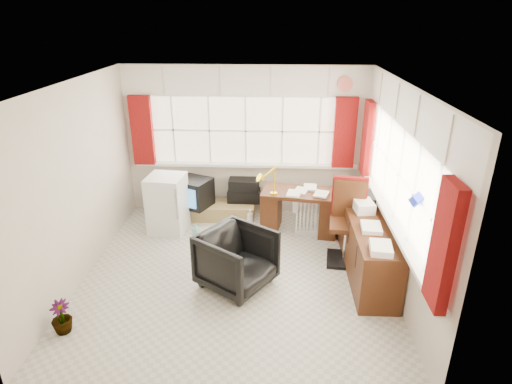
{
  "coord_description": "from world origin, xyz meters",
  "views": [
    {
      "loc": [
        0.49,
        -4.85,
        3.25
      ],
      "look_at": [
        0.24,
        0.55,
        0.97
      ],
      "focal_mm": 30.0,
      "sensor_mm": 36.0,
      "label": 1
    }
  ],
  "objects_px": {
    "crt_tv": "(194,193)",
    "desk_lamp": "(274,174)",
    "tv_bench": "(213,210)",
    "credenza": "(366,244)",
    "mini_fridge": "(167,204)",
    "radiator": "(307,220)",
    "office_chair": "(237,259)",
    "task_chair": "(348,217)",
    "desk": "(300,209)"
  },
  "relations": [
    {
      "from": "desk_lamp",
      "to": "tv_bench",
      "type": "distance_m",
      "value": 1.46
    },
    {
      "from": "radiator",
      "to": "credenza",
      "type": "xyz_separation_m",
      "value": [
        0.71,
        -0.98,
        0.16
      ]
    },
    {
      "from": "desk_lamp",
      "to": "office_chair",
      "type": "relative_size",
      "value": 0.56
    },
    {
      "from": "desk",
      "to": "mini_fridge",
      "type": "distance_m",
      "value": 2.09
    },
    {
      "from": "radiator",
      "to": "mini_fridge",
      "type": "height_order",
      "value": "mini_fridge"
    },
    {
      "from": "desk_lamp",
      "to": "credenza",
      "type": "relative_size",
      "value": 0.23
    },
    {
      "from": "office_chair",
      "to": "credenza",
      "type": "relative_size",
      "value": 0.41
    },
    {
      "from": "office_chair",
      "to": "crt_tv",
      "type": "bearing_deg",
      "value": 59.91
    },
    {
      "from": "credenza",
      "to": "mini_fridge",
      "type": "bearing_deg",
      "value": 161.22
    },
    {
      "from": "task_chair",
      "to": "crt_tv",
      "type": "bearing_deg",
      "value": 154.81
    },
    {
      "from": "task_chair",
      "to": "tv_bench",
      "type": "relative_size",
      "value": 0.84
    },
    {
      "from": "office_chair",
      "to": "mini_fridge",
      "type": "height_order",
      "value": "mini_fridge"
    },
    {
      "from": "task_chair",
      "to": "radiator",
      "type": "xyz_separation_m",
      "value": [
        -0.5,
        0.67,
        -0.39
      ]
    },
    {
      "from": "credenza",
      "to": "mini_fridge",
      "type": "height_order",
      "value": "mini_fridge"
    },
    {
      "from": "office_chair",
      "to": "radiator",
      "type": "distance_m",
      "value": 1.74
    },
    {
      "from": "desk_lamp",
      "to": "mini_fridge",
      "type": "distance_m",
      "value": 1.75
    },
    {
      "from": "tv_bench",
      "to": "mini_fridge",
      "type": "relative_size",
      "value": 1.51
    },
    {
      "from": "credenza",
      "to": "crt_tv",
      "type": "relative_size",
      "value": 3.01
    },
    {
      "from": "tv_bench",
      "to": "mini_fridge",
      "type": "xyz_separation_m",
      "value": [
        -0.64,
        -0.53,
        0.34
      ]
    },
    {
      "from": "task_chair",
      "to": "mini_fridge",
      "type": "bearing_deg",
      "value": 165.85
    },
    {
      "from": "credenza",
      "to": "tv_bench",
      "type": "height_order",
      "value": "credenza"
    },
    {
      "from": "task_chair",
      "to": "crt_tv",
      "type": "relative_size",
      "value": 1.78
    },
    {
      "from": "credenza",
      "to": "tv_bench",
      "type": "relative_size",
      "value": 1.43
    },
    {
      "from": "radiator",
      "to": "crt_tv",
      "type": "distance_m",
      "value": 1.93
    },
    {
      "from": "radiator",
      "to": "tv_bench",
      "type": "distance_m",
      "value": 1.66
    },
    {
      "from": "office_chair",
      "to": "crt_tv",
      "type": "relative_size",
      "value": 1.25
    },
    {
      "from": "radiator",
      "to": "tv_bench",
      "type": "height_order",
      "value": "radiator"
    },
    {
      "from": "crt_tv",
      "to": "mini_fridge",
      "type": "distance_m",
      "value": 0.55
    },
    {
      "from": "mini_fridge",
      "to": "task_chair",
      "type": "bearing_deg",
      "value": -14.15
    },
    {
      "from": "crt_tv",
      "to": "mini_fridge",
      "type": "height_order",
      "value": "mini_fridge"
    },
    {
      "from": "tv_bench",
      "to": "mini_fridge",
      "type": "bearing_deg",
      "value": -140.6
    },
    {
      "from": "desk_lamp",
      "to": "tv_bench",
      "type": "relative_size",
      "value": 0.33
    },
    {
      "from": "crt_tv",
      "to": "desk_lamp",
      "type": "bearing_deg",
      "value": -18.8
    },
    {
      "from": "tv_bench",
      "to": "desk",
      "type": "bearing_deg",
      "value": -16.79
    },
    {
      "from": "radiator",
      "to": "credenza",
      "type": "bearing_deg",
      "value": -53.89
    },
    {
      "from": "credenza",
      "to": "radiator",
      "type": "bearing_deg",
      "value": 126.11
    },
    {
      "from": "radiator",
      "to": "task_chair",
      "type": "bearing_deg",
      "value": -53.36
    },
    {
      "from": "desk",
      "to": "radiator",
      "type": "height_order",
      "value": "desk"
    },
    {
      "from": "desk",
      "to": "tv_bench",
      "type": "height_order",
      "value": "desk"
    },
    {
      "from": "task_chair",
      "to": "office_chair",
      "type": "relative_size",
      "value": 1.43
    },
    {
      "from": "desk_lamp",
      "to": "tv_bench",
      "type": "xyz_separation_m",
      "value": [
        -1.03,
        0.55,
        -0.87
      ]
    },
    {
      "from": "desk",
      "to": "task_chair",
      "type": "relative_size",
      "value": 1.06
    },
    {
      "from": "desk",
      "to": "desk_lamp",
      "type": "relative_size",
      "value": 2.7
    },
    {
      "from": "desk_lamp",
      "to": "credenza",
      "type": "height_order",
      "value": "desk_lamp"
    },
    {
      "from": "desk_lamp",
      "to": "task_chair",
      "type": "distance_m",
      "value": 1.28
    },
    {
      "from": "radiator",
      "to": "mini_fridge",
      "type": "relative_size",
      "value": 0.62
    },
    {
      "from": "radiator",
      "to": "mini_fridge",
      "type": "bearing_deg",
      "value": 179.64
    },
    {
      "from": "desk_lamp",
      "to": "mini_fridge",
      "type": "bearing_deg",
      "value": 179.19
    },
    {
      "from": "task_chair",
      "to": "credenza",
      "type": "height_order",
      "value": "task_chair"
    },
    {
      "from": "desk_lamp",
      "to": "office_chair",
      "type": "xyz_separation_m",
      "value": [
        -0.45,
        -1.42,
        -0.62
      ]
    }
  ]
}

